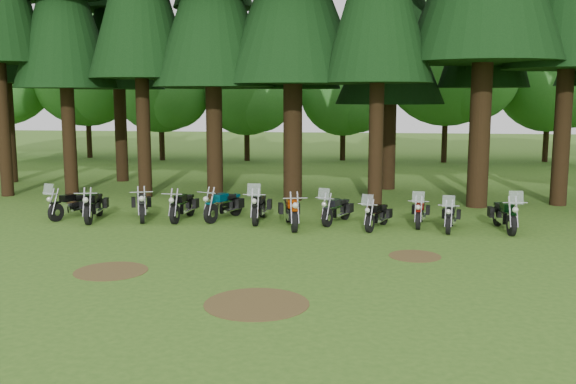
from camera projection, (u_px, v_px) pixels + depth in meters
name	position (u px, v px, depth m)	size (l,w,h in m)	color
ground	(247.00, 255.00, 17.31)	(120.00, 120.00, 0.00)	#355D1C
pine_back_4	(392.00, 6.00, 28.55)	(4.94, 4.94, 13.78)	black
decid_0	(2.00, 72.00, 44.08)	(8.00, 7.78, 10.00)	black
decid_1	(90.00, 73.00, 43.78)	(7.91, 7.69, 9.88)	black
decid_2	(164.00, 86.00, 42.23)	(6.72, 6.53, 8.40)	black
decid_3	(250.00, 92.00, 41.89)	(6.12, 5.95, 7.65)	black
decid_4	(347.00, 95.00, 42.27)	(5.93, 5.76, 7.41)	black
decid_5	(454.00, 65.00, 40.52)	(8.45, 8.21, 10.56)	black
decid_6	(555.00, 81.00, 41.09)	(7.06, 6.86, 8.82)	black
dirt_patch_0	(111.00, 271.00, 15.74)	(1.80, 1.80, 0.01)	#4C3D1E
dirt_patch_1	(415.00, 256.00, 17.21)	(1.40, 1.40, 0.01)	#4C3D1E
dirt_patch_2	(257.00, 304.00, 13.25)	(2.20, 2.20, 0.01)	#4C3D1E
motorcycle_0	(71.00, 205.00, 22.57)	(0.92, 2.10, 1.35)	black
motorcycle_1	(94.00, 207.00, 22.16)	(0.61, 2.29, 0.94)	black
motorcycle_2	(142.00, 205.00, 22.37)	(0.97, 2.22, 0.95)	black
motorcycle_3	(183.00, 207.00, 22.25)	(0.36, 2.21, 0.90)	black
motorcycle_4	(224.00, 206.00, 22.30)	(0.90, 2.20, 0.93)	black
motorcycle_5	(259.00, 207.00, 21.94)	(0.44, 2.32, 1.46)	black
motorcycle_6	(291.00, 212.00, 20.99)	(0.71, 2.34, 0.97)	black
motorcycle_7	(336.00, 210.00, 21.63)	(1.01, 2.04, 1.32)	black
motorcycle_8	(377.00, 216.00, 20.75)	(0.89, 1.95, 1.25)	black
motorcycle_9	(420.00, 213.00, 21.27)	(0.53, 2.05, 1.28)	black
motorcycle_10	(450.00, 217.00, 20.51)	(0.61, 2.02, 1.27)	black
motorcycle_11	(505.00, 216.00, 20.43)	(0.51, 2.30, 1.44)	black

